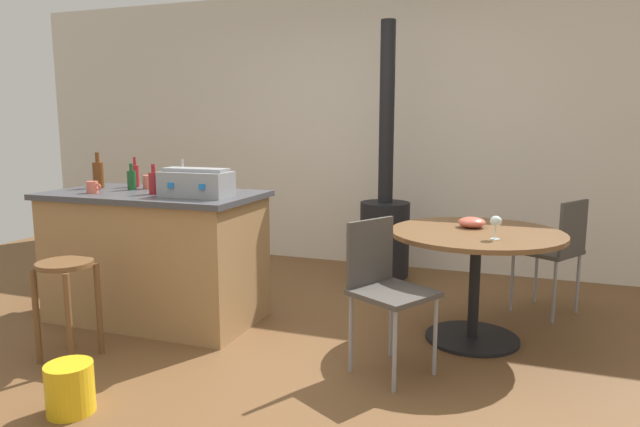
% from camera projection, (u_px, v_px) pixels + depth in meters
% --- Properties ---
extents(ground_plane, '(8.80, 8.80, 0.00)m').
position_uv_depth(ground_plane, '(281.00, 351.00, 3.59)').
color(ground_plane, brown).
extents(back_wall, '(8.00, 0.10, 2.70)m').
position_uv_depth(back_wall, '(379.00, 130.00, 5.63)').
color(back_wall, beige).
rests_on(back_wall, ground_plane).
extents(kitchen_island, '(1.53, 0.82, 0.94)m').
position_uv_depth(kitchen_island, '(156.00, 256.00, 4.14)').
color(kitchen_island, '#A37A4C').
rests_on(kitchen_island, ground_plane).
extents(wooden_stool, '(0.33, 0.33, 0.61)m').
position_uv_depth(wooden_stool, '(66.00, 288.00, 3.42)').
color(wooden_stool, brown).
rests_on(wooden_stool, ground_plane).
extents(dining_table, '(1.11, 1.11, 0.74)m').
position_uv_depth(dining_table, '(476.00, 257.00, 3.70)').
color(dining_table, black).
rests_on(dining_table, ground_plane).
extents(folding_chair_near, '(0.55, 0.55, 0.88)m').
position_uv_depth(folding_chair_near, '(385.00, 283.00, 3.26)').
color(folding_chair_near, '#47423D').
rests_on(folding_chair_near, ground_plane).
extents(folding_chair_far, '(0.55, 0.55, 0.87)m').
position_uv_depth(folding_chair_far, '(556.00, 247.00, 4.21)').
color(folding_chair_far, '#47423D').
rests_on(folding_chair_far, ground_plane).
extents(wood_stove, '(0.44, 0.45, 2.29)m').
position_uv_depth(wood_stove, '(385.00, 222.00, 5.07)').
color(wood_stove, black).
rests_on(wood_stove, ground_plane).
extents(toolbox, '(0.47, 0.25, 0.19)m').
position_uv_depth(toolbox, '(196.00, 183.00, 3.82)').
color(toolbox, gray).
rests_on(toolbox, kitchen_island).
extents(bottle_0, '(0.08, 0.08, 0.27)m').
position_uv_depth(bottle_0, '(98.00, 174.00, 4.32)').
color(bottle_0, '#603314').
rests_on(bottle_0, kitchen_island).
extents(bottle_1, '(0.06, 0.06, 0.23)m').
position_uv_depth(bottle_1, '(183.00, 178.00, 4.21)').
color(bottle_1, '#B7B2AD').
rests_on(bottle_1, kitchen_island).
extents(bottle_2, '(0.06, 0.06, 0.20)m').
position_uv_depth(bottle_2, '(132.00, 180.00, 4.20)').
color(bottle_2, '#194C23').
rests_on(bottle_2, kitchen_island).
extents(bottle_3, '(0.06, 0.06, 0.23)m').
position_uv_depth(bottle_3, '(135.00, 175.00, 4.40)').
color(bottle_3, maroon).
rests_on(bottle_3, kitchen_island).
extents(bottle_4, '(0.07, 0.07, 0.21)m').
position_uv_depth(bottle_4, '(154.00, 183.00, 3.95)').
color(bottle_4, maroon).
rests_on(bottle_4, kitchen_island).
extents(cup_0, '(0.12, 0.08, 0.08)m').
position_uv_depth(cup_0, '(93.00, 187.00, 4.02)').
color(cup_0, '#DB6651').
rests_on(cup_0, kitchen_island).
extents(cup_1, '(0.12, 0.08, 0.10)m').
position_uv_depth(cup_1, '(149.00, 182.00, 4.28)').
color(cup_1, '#DB6651').
rests_on(cup_1, kitchen_island).
extents(wine_glass, '(0.07, 0.07, 0.14)m').
position_uv_depth(wine_glass, '(496.00, 222.00, 3.40)').
color(wine_glass, silver).
rests_on(wine_glass, dining_table).
extents(serving_bowl, '(0.18, 0.18, 0.07)m').
position_uv_depth(serving_bowl, '(472.00, 222.00, 3.80)').
color(serving_bowl, '#DB6651').
rests_on(serving_bowl, dining_table).
extents(plastic_bucket, '(0.23, 0.23, 0.25)m').
position_uv_depth(plastic_bucket, '(70.00, 388.00, 2.83)').
color(plastic_bucket, yellow).
rests_on(plastic_bucket, ground_plane).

